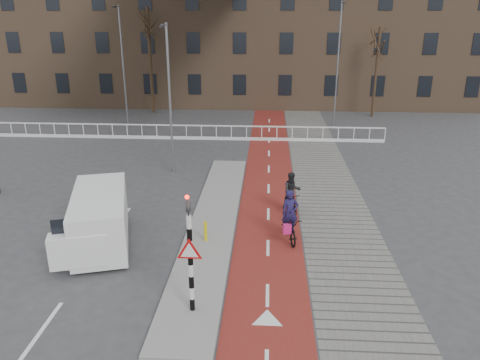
{
  "coord_description": "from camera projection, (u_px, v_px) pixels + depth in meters",
  "views": [
    {
      "loc": [
        1.41,
        -13.02,
        7.98
      ],
      "look_at": [
        0.31,
        5.0,
        1.5
      ],
      "focal_mm": 35.0,
      "sensor_mm": 36.0,
      "label": 1
    }
  ],
  "objects": [
    {
      "name": "ground",
      "position": [
        221.0,
        276.0,
        15.01
      ],
      "size": [
        120.0,
        120.0,
        0.0
      ],
      "primitive_type": "plane",
      "color": "#38383A",
      "rests_on": "ground"
    },
    {
      "name": "sidewalk",
      "position": [
        323.0,
        176.0,
        24.15
      ],
      "size": [
        3.0,
        60.0,
        0.01
      ],
      "primitive_type": "cube",
      "color": "slate",
      "rests_on": "ground"
    },
    {
      "name": "bike_lane",
      "position": [
        269.0,
        175.0,
        24.31
      ],
      "size": [
        2.5,
        60.0,
        0.01
      ],
      "primitive_type": "cube",
      "color": "maroon",
      "rests_on": "ground"
    },
    {
      "name": "streetlight_right",
      "position": [
        338.0,
        66.0,
        33.24
      ],
      "size": [
        0.12,
        0.12,
        8.75
      ],
      "primitive_type": "cylinder",
      "color": "slate",
      "rests_on": "ground"
    },
    {
      "name": "cyclist_near",
      "position": [
        290.0,
        223.0,
        17.22
      ],
      "size": [
        1.0,
        1.93,
        1.92
      ],
      "rotation": [
        0.0,
        0.0,
        0.21
      ],
      "color": "black",
      "rests_on": "bike_lane"
    },
    {
      "name": "tree_mid",
      "position": [
        150.0,
        62.0,
        38.23
      ],
      "size": [
        0.28,
        0.28,
        8.39
      ],
      "primitive_type": "cylinder",
      "color": "black",
      "rests_on": "ground"
    },
    {
      "name": "traffic_signal",
      "position": [
        190.0,
        251.0,
        12.47
      ],
      "size": [
        0.8,
        0.8,
        3.68
      ],
      "color": "black",
      "rests_on": "curb_island"
    },
    {
      "name": "tree_right",
      "position": [
        376.0,
        73.0,
        36.86
      ],
      "size": [
        0.22,
        0.22,
        6.95
      ],
      "primitive_type": "cylinder",
      "color": "black",
      "rests_on": "ground"
    },
    {
      "name": "streetlight_left",
      "position": [
        123.0,
        68.0,
        33.41
      ],
      "size": [
        0.12,
        0.12,
        8.48
      ],
      "primitive_type": "cylinder",
      "color": "slate",
      "rests_on": "ground"
    },
    {
      "name": "townhouse_row",
      "position": [
        222.0,
        14.0,
        42.6
      ],
      "size": [
        46.0,
        10.0,
        15.9
      ],
      "color": "#7F6047",
      "rests_on": "ground"
    },
    {
      "name": "railing",
      "position": [
        172.0,
        135.0,
        31.16
      ],
      "size": [
        28.0,
        0.1,
        0.99
      ],
      "color": "silver",
      "rests_on": "ground"
    },
    {
      "name": "van",
      "position": [
        100.0,
        218.0,
        16.79
      ],
      "size": [
        3.01,
        4.84,
        1.94
      ],
      "rotation": [
        0.0,
        0.0,
        0.29
      ],
      "color": "white",
      "rests_on": "ground"
    },
    {
      "name": "cyclist_far",
      "position": [
        292.0,
        197.0,
        19.42
      ],
      "size": [
        0.87,
        1.72,
        1.81
      ],
      "rotation": [
        0.0,
        0.0,
        0.21
      ],
      "color": "black",
      "rests_on": "bike_lane"
    },
    {
      "name": "streetlight_near",
      "position": [
        170.0,
        101.0,
        23.55
      ],
      "size": [
        0.12,
        0.12,
        7.54
      ],
      "primitive_type": "cylinder",
      "color": "slate",
      "rests_on": "ground"
    },
    {
      "name": "bollard",
      "position": [
        206.0,
        231.0,
        16.98
      ],
      "size": [
        0.12,
        0.12,
        0.74
      ],
      "primitive_type": "cylinder",
      "color": "#DAC40C",
      "rests_on": "curb_island"
    },
    {
      "name": "curb_island",
      "position": [
        213.0,
        222.0,
        18.79
      ],
      "size": [
        1.8,
        16.0,
        0.12
      ],
      "primitive_type": "cube",
      "color": "gray",
      "rests_on": "ground"
    }
  ]
}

